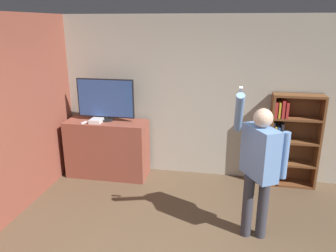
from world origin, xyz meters
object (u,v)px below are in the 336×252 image
object	(u,v)px
television	(106,99)
game_console	(96,121)
person	(259,162)
bookshelf	(289,141)

from	to	relation	value
television	game_console	world-z (taller)	television
person	television	bearing A→B (deg)	-149.52
game_console	person	bearing A→B (deg)	-25.94
bookshelf	television	bearing A→B (deg)	-176.88
person	bookshelf	bearing A→B (deg)	128.99
television	bookshelf	distance (m)	3.05
television	person	size ratio (longest dim) A/B	0.50
television	person	xyz separation A→B (m)	(2.39, -1.37, -0.34)
bookshelf	person	world-z (taller)	person
game_console	bookshelf	xyz separation A→B (m)	(3.12, 0.31, -0.26)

